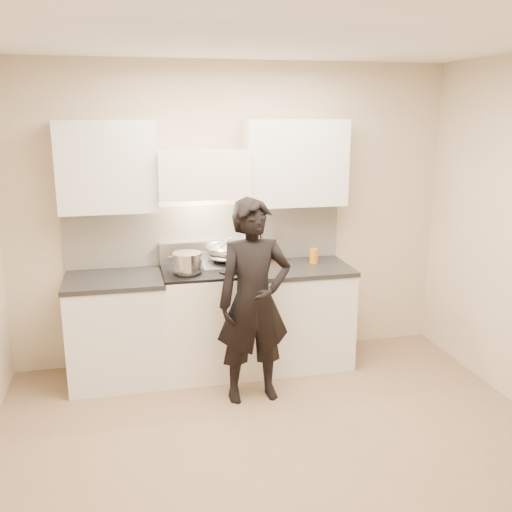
% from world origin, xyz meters
% --- Properties ---
extents(ground_plane, '(4.00, 4.00, 0.00)m').
position_xyz_m(ground_plane, '(0.00, 0.00, 0.00)').
color(ground_plane, '#896E4F').
extents(room_shell, '(4.04, 3.54, 2.70)m').
position_xyz_m(room_shell, '(-0.06, 0.37, 1.60)').
color(room_shell, beige).
rests_on(room_shell, ground).
extents(stove, '(0.76, 0.65, 0.96)m').
position_xyz_m(stove, '(-0.30, 1.42, 0.47)').
color(stove, white).
rests_on(stove, ground).
extents(counter_right, '(0.92, 0.67, 0.92)m').
position_xyz_m(counter_right, '(0.53, 1.43, 0.46)').
color(counter_right, silver).
rests_on(counter_right, ground).
extents(counter_left, '(0.82, 0.67, 0.92)m').
position_xyz_m(counter_left, '(-1.08, 1.43, 0.46)').
color(counter_left, silver).
rests_on(counter_left, ground).
extents(wok, '(0.35, 0.43, 0.28)m').
position_xyz_m(wok, '(-0.10, 1.57, 1.05)').
color(wok, silver).
rests_on(wok, stove).
extents(stock_pot, '(0.33, 0.31, 0.16)m').
position_xyz_m(stock_pot, '(-0.47, 1.33, 1.04)').
color(stock_pot, silver).
rests_on(stock_pot, stove).
extents(utensil_crock, '(0.14, 0.14, 0.36)m').
position_xyz_m(utensil_crock, '(0.21, 1.61, 1.03)').
color(utensil_crock, silver).
rests_on(utensil_crock, counter_right).
extents(spice_jar, '(0.04, 0.04, 0.10)m').
position_xyz_m(spice_jar, '(0.38, 1.62, 0.97)').
color(spice_jar, '#D36008').
rests_on(spice_jar, counter_right).
extents(oil_glass, '(0.08, 0.08, 0.13)m').
position_xyz_m(oil_glass, '(0.70, 1.50, 0.99)').
color(oil_glass, '#B77015').
rests_on(oil_glass, counter_right).
extents(person, '(0.62, 0.42, 1.63)m').
position_xyz_m(person, '(-0.01, 0.85, 0.82)').
color(person, black).
rests_on(person, ground).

